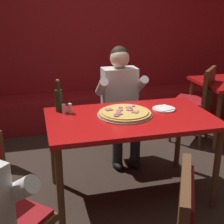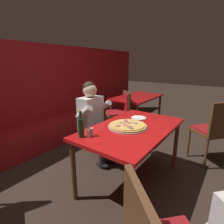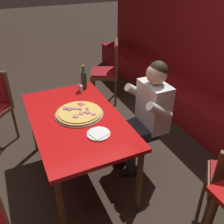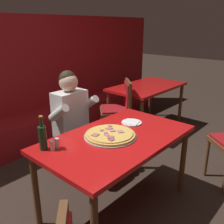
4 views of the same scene
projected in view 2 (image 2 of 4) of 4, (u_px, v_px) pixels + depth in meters
ground_plane at (131, 181)px, 2.36m from camera, size 24.00×24.00×0.00m
booth_wall_panel at (33, 95)px, 3.34m from camera, size 6.80×0.16×1.90m
booth_bench at (47, 134)px, 3.35m from camera, size 6.46×0.48×0.46m
main_dining_table at (132, 133)px, 2.17m from camera, size 1.44×0.85×0.78m
pizza at (128, 126)px, 2.14m from camera, size 0.48×0.48×0.05m
plate_white_paper at (139, 118)px, 2.48m from camera, size 0.21×0.21×0.02m
beer_bottle at (81, 127)px, 1.83m from camera, size 0.07×0.07×0.29m
shaker_black_pepper at (91, 132)px, 1.88m from camera, size 0.04×0.04×0.09m
shaker_parmesan at (88, 134)px, 1.84m from camera, size 0.04×0.04×0.09m
diner_seated_blue_shirt at (95, 119)px, 2.69m from camera, size 0.53×0.53×1.27m
dining_chair_near_left at (121, 110)px, 3.67m from camera, size 0.62×0.62×0.97m
dining_chair_far_right at (214, 128)px, 2.63m from camera, size 0.62×0.62×1.02m
background_dining_table at (137, 100)px, 4.18m from camera, size 1.36×0.78×0.78m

